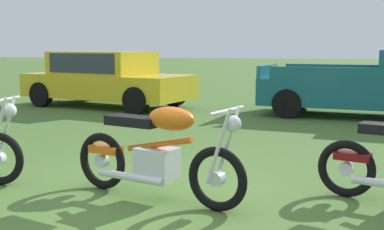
% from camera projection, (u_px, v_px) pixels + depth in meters
% --- Properties ---
extents(ground_plane, '(120.00, 120.00, 0.00)m').
position_uv_depth(ground_plane, '(154.00, 200.00, 5.13)').
color(ground_plane, '#476B2D').
extents(motorcycle_orange, '(1.99, 0.98, 1.02)m').
position_uv_depth(motorcycle_orange, '(157.00, 153.00, 5.10)').
color(motorcycle_orange, black).
rests_on(motorcycle_orange, ground).
extents(car_yellow, '(4.76, 3.06, 1.43)m').
position_uv_depth(car_yellow, '(105.00, 76.00, 13.01)').
color(car_yellow, gold).
rests_on(car_yellow, ground).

